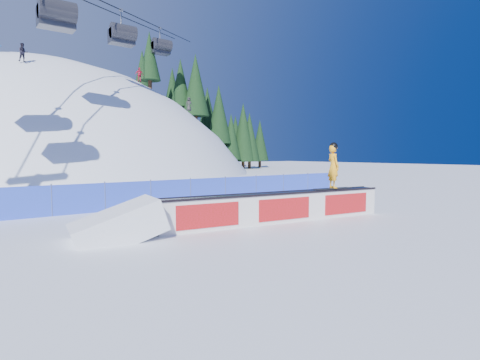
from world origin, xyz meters
TOP-DOWN VIEW (x-y plane):
  - ground at (0.00, 0.00)m, footprint 160.00×160.00m
  - snow_hill at (0.00, 42.00)m, footprint 64.00×64.00m
  - treeline at (23.57, 41.95)m, footprint 24.56×12.31m
  - safety_fence at (0.00, 4.50)m, footprint 22.05×0.05m
  - chairlift at (4.74, 27.49)m, footprint 40.80×41.70m
  - rail_box at (1.24, -1.54)m, footprint 8.83×1.74m
  - snow_ramp at (-4.23, -0.84)m, footprint 2.74×1.91m
  - snowboarder at (3.66, -1.86)m, footprint 1.72×0.69m
  - distant_skiers at (2.62, 31.27)m, footprint 20.35×7.47m

SIDE VIEW (x-z plane):
  - snow_hill at x=0.00m, z-range -50.00..14.00m
  - ground at x=0.00m, z-range 0.00..0.00m
  - snow_ramp at x=-4.23m, z-range -0.80..0.80m
  - rail_box at x=1.24m, z-range -0.01..1.05m
  - safety_fence at x=0.00m, z-range -0.05..1.25m
  - snowboarder at x=3.66m, z-range 1.04..2.81m
  - treeline at x=23.57m, z-range -0.41..19.98m
  - distant_skiers at x=2.62m, z-range 8.13..15.02m
  - chairlift at x=4.74m, z-range 5.89..27.89m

